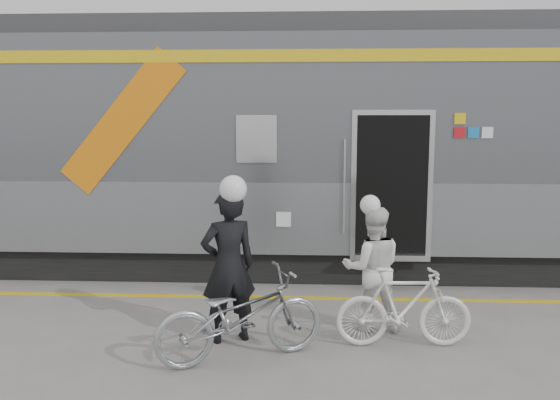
# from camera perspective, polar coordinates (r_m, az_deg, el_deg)

# --- Properties ---
(ground) EXTENTS (90.00, 90.00, 0.00)m
(ground) POSITION_cam_1_polar(r_m,az_deg,el_deg) (6.59, 2.98, -15.09)
(ground) COLOR slate
(ground) RESTS_ON ground
(train) EXTENTS (24.00, 3.17, 4.10)m
(train) POSITION_cam_1_polar(r_m,az_deg,el_deg) (10.31, -2.58, 5.14)
(train) COLOR black
(train) RESTS_ON ground
(safety_strip) EXTENTS (24.00, 0.12, 0.01)m
(safety_strip) POSITION_cam_1_polar(r_m,az_deg,el_deg) (8.61, 2.96, -9.40)
(safety_strip) COLOR gold
(safety_strip) RESTS_ON ground
(man) EXTENTS (0.76, 0.66, 1.77)m
(man) POSITION_cam_1_polar(r_m,az_deg,el_deg) (6.85, -4.99, -6.37)
(man) COLOR black
(man) RESTS_ON ground
(bicycle_left) EXTENTS (1.96, 1.37, 0.97)m
(bicycle_left) POSITION_cam_1_polar(r_m,az_deg,el_deg) (6.42, -3.82, -11.08)
(bicycle_left) COLOR #96999D
(bicycle_left) RESTS_ON ground
(woman) EXTENTS (0.76, 0.61, 1.52)m
(woman) POSITION_cam_1_polar(r_m,az_deg,el_deg) (7.31, 8.88, -6.52)
(woman) COLOR white
(woman) RESTS_ON ground
(bicycle_right) EXTENTS (1.55, 0.50, 0.92)m
(bicycle_right) POSITION_cam_1_polar(r_m,az_deg,el_deg) (6.91, 11.82, -10.06)
(bicycle_right) COLOR silver
(bicycle_right) RESTS_ON ground
(helmet_man) EXTENTS (0.31, 0.31, 0.31)m
(helmet_man) POSITION_cam_1_polar(r_m,az_deg,el_deg) (6.66, -5.10, 2.31)
(helmet_man) COLOR white
(helmet_man) RESTS_ON man
(helmet_woman) EXTENTS (0.24, 0.24, 0.24)m
(helmet_woman) POSITION_cam_1_polar(r_m,az_deg,el_deg) (7.14, 9.04, 0.33)
(helmet_woman) COLOR white
(helmet_woman) RESTS_ON woman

